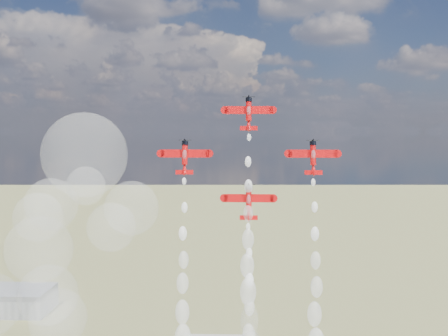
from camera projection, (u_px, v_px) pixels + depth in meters
hangar at (6, 300)px, 296.52m from camera, size 50.00×28.00×13.00m
plane_lead at (249, 113)px, 128.54m from camera, size 11.91×4.23×8.41m
plane_left at (185, 157)px, 127.48m from camera, size 11.91×4.23×8.41m
plane_right at (313, 157)px, 126.46m from camera, size 11.91×4.23×8.41m
plane_slot at (249, 201)px, 125.39m from camera, size 11.91×4.23×8.41m
smoke_trail_lead at (249, 322)px, 121.52m from camera, size 5.63×14.19×56.78m
drifted_smoke_cloud at (32, 227)px, 137.33m from camera, size 69.19×35.13×62.81m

